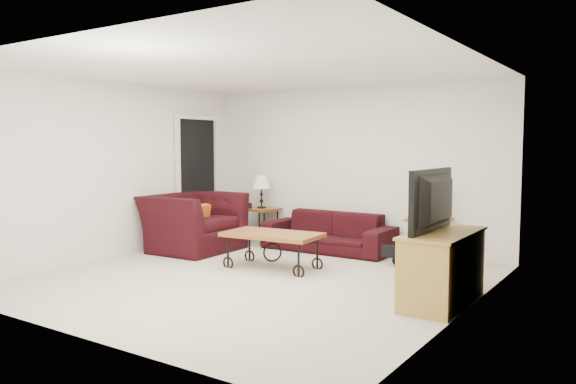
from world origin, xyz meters
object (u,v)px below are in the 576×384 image
(backpack, at_px, (395,247))
(side_table_right, at_px, (428,239))
(sofa, at_px, (328,232))
(lamp_right, at_px, (429,197))
(lamp_left, at_px, (261,192))
(television, at_px, (442,201))
(tv_stand, at_px, (443,268))
(coffee_table, at_px, (272,250))
(side_table_left, at_px, (262,224))
(armchair, at_px, (194,222))

(backpack, bearing_deg, side_table_right, 85.05)
(sofa, xyz_separation_m, lamp_right, (1.51, 0.18, 0.60))
(lamp_left, xyz_separation_m, television, (3.74, -2.03, 0.22))
(lamp_left, xyz_separation_m, lamp_right, (2.89, -0.00, 0.06))
(tv_stand, distance_m, backpack, 1.86)
(lamp_left, bearing_deg, coffee_table, -49.86)
(side_table_left, xyz_separation_m, armchair, (-0.34, -1.29, 0.16))
(lamp_right, height_order, coffee_table, lamp_right)
(lamp_right, height_order, tv_stand, lamp_right)
(tv_stand, relative_size, backpack, 2.45)
(side_table_right, xyz_separation_m, coffee_table, (-1.51, -1.63, -0.06))
(armchair, bearing_deg, side_table_right, -70.49)
(coffee_table, relative_size, television, 1.14)
(sofa, distance_m, side_table_left, 1.40)
(tv_stand, bearing_deg, coffee_table, 170.68)
(television, bearing_deg, lamp_left, -118.41)
(side_table_right, distance_m, lamp_left, 2.94)
(lamp_left, distance_m, lamp_right, 2.89)
(armchair, height_order, backpack, armchair)
(coffee_table, bearing_deg, television, -9.40)
(coffee_table, relative_size, backpack, 2.51)
(sofa, distance_m, coffee_table, 1.45)
(sofa, distance_m, armchair, 2.05)
(coffee_table, xyz_separation_m, armchair, (-1.72, 0.35, 0.20))
(side_table_left, xyz_separation_m, backpack, (2.64, -0.55, -0.03))
(coffee_table, height_order, backpack, backpack)
(tv_stand, bearing_deg, television, 180.00)
(lamp_right, bearing_deg, side_table_left, 180.00)
(coffee_table, bearing_deg, side_table_left, 130.14)
(lamp_left, bearing_deg, television, -28.41)
(side_table_right, distance_m, armchair, 3.48)
(lamp_right, relative_size, tv_stand, 0.48)
(side_table_left, xyz_separation_m, coffee_table, (1.38, -1.63, -0.04))
(side_table_left, relative_size, lamp_right, 0.93)
(coffee_table, bearing_deg, sofa, 89.74)
(lamp_left, bearing_deg, tv_stand, -28.29)
(side_table_right, distance_m, television, 2.32)
(coffee_table, distance_m, television, 2.53)
(sofa, bearing_deg, lamp_right, 6.81)
(side_table_right, height_order, coffee_table, side_table_right)
(television, bearing_deg, backpack, -143.08)
(lamp_left, bearing_deg, backpack, -11.81)
(side_table_right, xyz_separation_m, television, (0.85, -2.03, 0.75))
(sofa, height_order, coffee_table, sofa)
(armchair, relative_size, television, 1.21)
(armchair, bearing_deg, lamp_right, -70.49)
(side_table_left, height_order, side_table_right, side_table_right)
(lamp_left, height_order, armchair, lamp_left)
(lamp_right, bearing_deg, television, -67.20)
(coffee_table, bearing_deg, lamp_left, 130.14)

